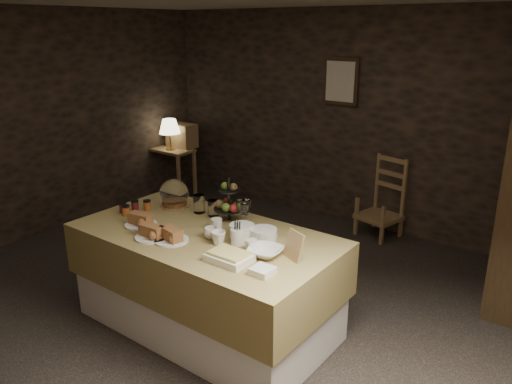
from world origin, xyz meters
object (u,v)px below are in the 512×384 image
Objects in this scene: table_lamp at (169,127)px; fruit_stand at (229,204)px; buffet_table at (206,273)px; console_table at (171,157)px; wine_rack at (182,135)px; chair at (382,201)px.

fruit_stand is at bearing -34.99° from table_lamp.
buffet_table is 3.48m from console_table.
buffet_table reaches higher than console_table.
console_table is 3.29m from fruit_stand.
table_lamp is 1.20× the size of fruit_stand.
wine_rack is at bearing 90.00° from table_lamp.
table_lamp is at bearing 140.74° from buffet_table.
fruit_stand is (2.62, -2.06, 0.10)m from wine_rack.
console_table is at bearing 140.62° from buffet_table.
chair is at bearing 81.18° from fruit_stand.
wine_rack is (0.00, 0.23, -0.16)m from table_lamp.
buffet_table is 2.87× the size of chair.
wine_rack is at bearing 137.87° from buffet_table.
fruit_stand is (-0.37, -2.36, 0.56)m from chair.
fruit_stand is (2.67, -1.88, 0.40)m from console_table.
table_lamp is 0.28m from wine_rack.
wine_rack is at bearing -160.60° from chair.
console_table is at bearing -105.52° from wine_rack.
table_lamp is at bearing -156.27° from chair.
console_table is (-2.69, 2.21, 0.10)m from buffet_table.
chair is at bearing 5.70° from wine_rack.
chair is at bearing 8.95° from console_table.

